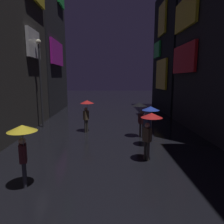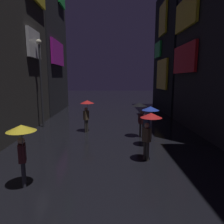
{
  "view_description": "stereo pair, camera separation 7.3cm",
  "coord_description": "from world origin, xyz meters",
  "px_view_note": "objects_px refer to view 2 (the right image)",
  "views": [
    {
      "loc": [
        -0.25,
        0.06,
        3.52
      ],
      "look_at": [
        0.0,
        11.77,
        1.56
      ],
      "focal_mm": 32.0,
      "sensor_mm": 36.0,
      "label": 1
    },
    {
      "loc": [
        -0.18,
        0.06,
        3.52
      ],
      "look_at": [
        0.0,
        11.77,
        1.56
      ],
      "focal_mm": 32.0,
      "sensor_mm": 36.0,
      "label": 2
    }
  ],
  "objects_px": {
    "pedestrian_midstreet_centre_blue": "(149,115)",
    "pedestrian_near_crossing_red": "(87,107)",
    "pedestrian_midstreet_left_yellow": "(22,138)",
    "pedestrian_foreground_left_red": "(150,123)",
    "pedestrian_foreground_right_black": "(140,110)",
    "streetlamp_left_far": "(41,74)"
  },
  "relations": [
    {
      "from": "pedestrian_midstreet_centre_blue",
      "to": "pedestrian_near_crossing_red",
      "type": "xyz_separation_m",
      "value": [
        -3.54,
        2.9,
        0.0
      ]
    },
    {
      "from": "pedestrian_midstreet_centre_blue",
      "to": "pedestrian_midstreet_left_yellow",
      "type": "xyz_separation_m",
      "value": [
        -4.83,
        -4.04,
        0.0
      ]
    },
    {
      "from": "pedestrian_midstreet_left_yellow",
      "to": "pedestrian_foreground_left_red",
      "type": "bearing_deg",
      "value": 25.06
    },
    {
      "from": "pedestrian_midstreet_centre_blue",
      "to": "pedestrian_midstreet_left_yellow",
      "type": "distance_m",
      "value": 6.3
    },
    {
      "from": "pedestrian_foreground_right_black",
      "to": "pedestrian_midstreet_left_yellow",
      "type": "bearing_deg",
      "value": -129.2
    },
    {
      "from": "pedestrian_near_crossing_red",
      "to": "streetlamp_left_far",
      "type": "bearing_deg",
      "value": 157.93
    },
    {
      "from": "pedestrian_foreground_right_black",
      "to": "streetlamp_left_far",
      "type": "relative_size",
      "value": 0.34
    },
    {
      "from": "pedestrian_midstreet_left_yellow",
      "to": "pedestrian_near_crossing_red",
      "type": "relative_size",
      "value": 1.0
    },
    {
      "from": "pedestrian_midstreet_centre_blue",
      "to": "pedestrian_near_crossing_red",
      "type": "relative_size",
      "value": 1.0
    },
    {
      "from": "pedestrian_midstreet_centre_blue",
      "to": "pedestrian_near_crossing_red",
      "type": "height_order",
      "value": "same"
    },
    {
      "from": "pedestrian_foreground_right_black",
      "to": "pedestrian_foreground_left_red",
      "type": "bearing_deg",
      "value": -92.23
    },
    {
      "from": "pedestrian_midstreet_left_yellow",
      "to": "streetlamp_left_far",
      "type": "xyz_separation_m",
      "value": [
        -2.08,
        8.31,
        2.15
      ]
    },
    {
      "from": "pedestrian_foreground_left_red",
      "to": "pedestrian_midstreet_left_yellow",
      "type": "height_order",
      "value": "same"
    },
    {
      "from": "pedestrian_foreground_left_red",
      "to": "streetlamp_left_far",
      "type": "relative_size",
      "value": 0.34
    },
    {
      "from": "pedestrian_foreground_left_red",
      "to": "streetlamp_left_far",
      "type": "bearing_deg",
      "value": 136.36
    },
    {
      "from": "pedestrian_midstreet_centre_blue",
      "to": "pedestrian_foreground_right_black",
      "type": "bearing_deg",
      "value": 98.67
    },
    {
      "from": "pedestrian_midstreet_centre_blue",
      "to": "pedestrian_midstreet_left_yellow",
      "type": "bearing_deg",
      "value": -140.08
    },
    {
      "from": "pedestrian_near_crossing_red",
      "to": "pedestrian_foreground_right_black",
      "type": "bearing_deg",
      "value": -21.72
    },
    {
      "from": "pedestrian_foreground_right_black",
      "to": "pedestrian_near_crossing_red",
      "type": "bearing_deg",
      "value": 158.28
    },
    {
      "from": "pedestrian_midstreet_left_yellow",
      "to": "pedestrian_near_crossing_red",
      "type": "height_order",
      "value": "same"
    },
    {
      "from": "pedestrian_foreground_right_black",
      "to": "streetlamp_left_far",
      "type": "distance_m",
      "value": 7.5
    },
    {
      "from": "pedestrian_foreground_right_black",
      "to": "pedestrian_near_crossing_red",
      "type": "distance_m",
      "value": 3.55
    }
  ]
}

